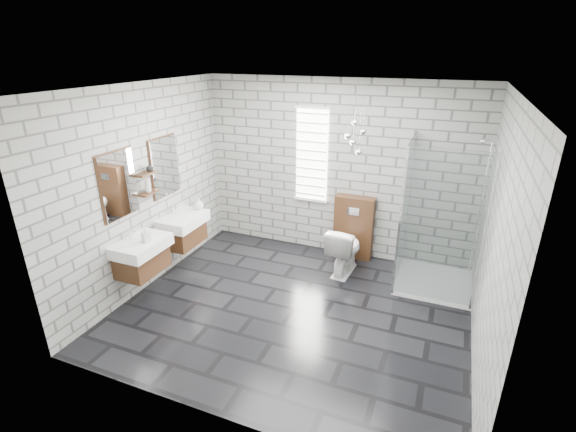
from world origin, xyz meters
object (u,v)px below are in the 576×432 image
Objects in this scene: vanity_left at (139,247)px; shower_enclosure at (429,254)px; toilet at (344,249)px; cistern_panel at (354,227)px; vanity_right at (181,221)px.

shower_enclosure is (3.41, 1.67, -0.25)m from vanity_left.
shower_enclosure is 2.81× the size of toilet.
shower_enclosure reaches higher than toilet.
vanity_left is 1.57× the size of cistern_panel.
vanity_left is 2.82m from toilet.
cistern_panel is (2.25, 1.30, -0.26)m from vanity_right.
cistern_panel is at bearing 44.27° from vanity_left.
shower_enclosure is at bearing 12.91° from vanity_right.
vanity_right is at bearing -149.97° from cistern_panel.
shower_enclosure is (1.16, -0.52, 0.00)m from cistern_panel.
shower_enclosure is at bearing -175.13° from toilet.
vanity_right is at bearing 90.00° from vanity_left.
vanity_right is at bearing 23.23° from toilet.
vanity_left and vanity_right have the same top height.
cistern_panel is at bearing 156.02° from shower_enclosure.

